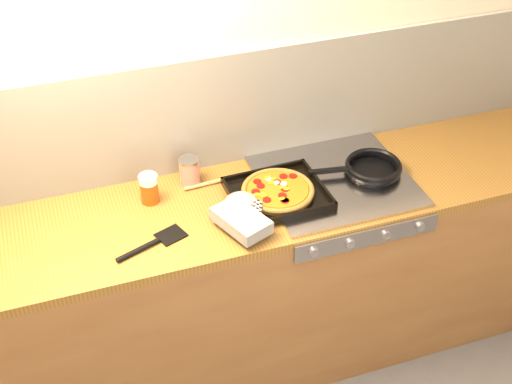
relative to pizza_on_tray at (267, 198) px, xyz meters
name	(u,v)px	position (x,y,z in m)	size (l,w,h in m)	color
room_shell	(208,114)	(-0.13, 0.35, 0.21)	(3.20, 3.20, 3.20)	white
counter_run	(233,286)	(-0.13, 0.06, -0.49)	(3.20, 0.62, 0.90)	brown
stovetop	(335,181)	(0.32, 0.06, -0.04)	(0.60, 0.56, 0.02)	#A3A2A8
pizza_on_tray	(267,198)	(0.00, 0.00, 0.00)	(0.49, 0.43, 0.06)	black
frying_pan	(372,168)	(0.48, 0.06, 0.00)	(0.41, 0.27, 0.04)	black
tomato_can	(189,172)	(-0.24, 0.25, 0.02)	(0.10, 0.10, 0.12)	maroon
juice_glass	(149,188)	(-0.42, 0.18, 0.02)	(0.09, 0.09, 0.12)	#E13F0D
wooden_spoon	(226,179)	(-0.10, 0.22, -0.03)	(0.30, 0.04, 0.02)	#B3894C
black_spatula	(152,244)	(-0.47, -0.08, -0.03)	(0.28, 0.15, 0.02)	black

